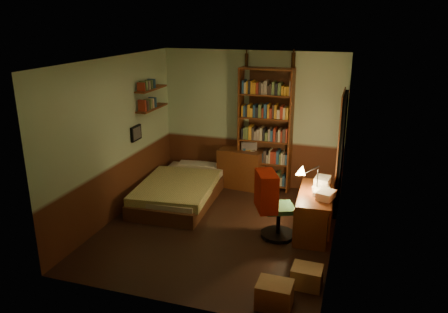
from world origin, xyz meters
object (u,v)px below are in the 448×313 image
(bed, at_px, (181,182))
(cardboard_box_b, at_px, (307,277))
(bookshelf, at_px, (265,130))
(desk_lamp, at_px, (318,174))
(office_chair, at_px, (279,208))
(dresser, at_px, (241,168))
(cardboard_box_a, at_px, (274,295))
(desk, at_px, (315,212))
(mini_stereo, at_px, (249,145))

(bed, height_order, cardboard_box_b, bed)
(bookshelf, bearing_deg, desk_lamp, -49.35)
(cardboard_box_b, bearing_deg, office_chair, 116.79)
(dresser, relative_size, desk_lamp, 1.57)
(bookshelf, xyz_separation_m, desk_lamp, (1.14, -1.46, -0.24))
(bed, relative_size, cardboard_box_a, 5.51)
(desk, bearing_deg, office_chair, -149.15)
(office_chair, height_order, cardboard_box_a, office_chair)
(bed, relative_size, cardboard_box_b, 6.02)
(office_chair, bearing_deg, cardboard_box_b, -87.99)
(cardboard_box_b, bearing_deg, dresser, 119.60)
(desk_lamp, bearing_deg, mini_stereo, 127.52)
(office_chair, distance_m, cardboard_box_b, 1.34)
(bookshelf, height_order, cardboard_box_a, bookshelf)
(mini_stereo, height_order, bookshelf, bookshelf)
(desk, height_order, cardboard_box_a, desk)
(desk_lamp, bearing_deg, desk, -98.43)
(bed, bearing_deg, desk_lamp, -13.69)
(mini_stereo, bearing_deg, cardboard_box_a, -83.85)
(desk, relative_size, cardboard_box_b, 3.28)
(desk_lamp, distance_m, office_chair, 0.79)
(bookshelf, bearing_deg, mini_stereo, 175.27)
(mini_stereo, distance_m, desk_lamp, 2.09)
(desk, xyz_separation_m, desk_lamp, (0.00, 0.08, 0.59))
(desk, relative_size, cardboard_box_a, 3.00)
(cardboard_box_b, bearing_deg, mini_stereo, 116.72)
(mini_stereo, distance_m, office_chair, 2.16)
(cardboard_box_a, bearing_deg, desk, 83.87)
(bookshelf, relative_size, desk_lamp, 4.31)
(bookshelf, xyz_separation_m, cardboard_box_a, (0.93, -3.53, -1.00))
(cardboard_box_a, bearing_deg, bookshelf, 104.71)
(desk, xyz_separation_m, cardboard_box_b, (0.09, -1.49, -0.19))
(office_chair, relative_size, cardboard_box_a, 2.29)
(bookshelf, xyz_separation_m, cardboard_box_b, (1.23, -3.02, -1.02))
(cardboard_box_a, height_order, cardboard_box_b, cardboard_box_a)
(dresser, height_order, mini_stereo, mini_stereo)
(bed, xyz_separation_m, desk, (2.45, -0.55, -0.01))
(desk, bearing_deg, cardboard_box_a, -98.89)
(bookshelf, xyz_separation_m, desk, (1.14, -1.54, -0.83))
(mini_stereo, bearing_deg, cardboard_box_b, -76.26)
(bed, bearing_deg, cardboard_box_b, -41.50)
(desk_lamp, bearing_deg, dresser, 132.39)
(office_chair, bearing_deg, dresser, 96.55)
(desk, bearing_deg, bed, 164.57)
(bed, xyz_separation_m, office_chair, (1.95, -0.88, 0.13))
(dresser, xyz_separation_m, bookshelf, (0.44, 0.08, 0.78))
(bed, height_order, mini_stereo, mini_stereo)
(bookshelf, xyz_separation_m, office_chair, (0.65, -1.87, -0.69))
(dresser, relative_size, cardboard_box_b, 2.29)
(bed, distance_m, mini_stereo, 1.51)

